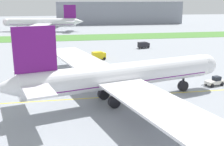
{
  "coord_description": "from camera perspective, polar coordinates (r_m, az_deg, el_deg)",
  "views": [
    {
      "loc": [
        -16.47,
        -54.6,
        19.92
      ],
      "look_at": [
        -5.23,
        6.86,
        3.39
      ],
      "focal_mm": 44.95,
      "sensor_mm": 36.0,
      "label": 1
    }
  ],
  "objects": [
    {
      "name": "apron_taxi_line",
      "position": [
        60.58,
        6.03,
        -4.46
      ],
      "size": [
        280.0,
        0.36,
        0.01
      ],
      "primitive_type": "cube",
      "color": "yellow",
      "rests_on": "ground"
    },
    {
      "name": "service_truck_baggage_loader",
      "position": [
        94.91,
        -2.72,
        3.61
      ],
      "size": [
        4.8,
        3.24,
        2.72
      ],
      "color": "yellow",
      "rests_on": "ground"
    },
    {
      "name": "parked_airliner_far_centre",
      "position": [
        184.85,
        -13.75,
        9.95
      ],
      "size": [
        50.66,
        81.29,
        16.44
      ],
      "color": "white",
      "rests_on": "ground"
    },
    {
      "name": "airliner_foreground",
      "position": [
        54.97,
        1.64,
        -0.6
      ],
      "size": [
        47.19,
        76.02,
        15.62
      ],
      "color": "white",
      "rests_on": "ground"
    },
    {
      "name": "grass_median_strip",
      "position": [
        152.31,
        -4.1,
        7.28
      ],
      "size": [
        320.0,
        24.0,
        0.1
      ],
      "primitive_type": "cube",
      "color": "#4C8438",
      "rests_on": "ground"
    },
    {
      "name": "ground_plane",
      "position": [
        60.4,
        6.09,
        -4.52
      ],
      "size": [
        600.0,
        600.0,
        0.0
      ],
      "primitive_type": "plane",
      "color": "#9399A0",
      "rests_on": "ground"
    },
    {
      "name": "terminal_building",
      "position": [
        236.62,
        1.51,
        12.17
      ],
      "size": [
        102.19,
        20.0,
        18.0
      ],
      "primitive_type": "cube",
      "color": "gray",
      "rests_on": "ground"
    },
    {
      "name": "ground_crew_wingwalker_port",
      "position": [
        55.81,
        0.17,
        -4.98
      ],
      "size": [
        0.55,
        0.39,
        1.67
      ],
      "color": "black",
      "rests_on": "ground"
    },
    {
      "name": "pushback_tug",
      "position": [
        70.8,
        20.16,
        -1.62
      ],
      "size": [
        6.31,
        3.24,
        2.16
      ],
      "color": "white",
      "rests_on": "ground"
    },
    {
      "name": "service_truck_fuel_bowser",
      "position": [
        118.05,
        6.44,
        5.72
      ],
      "size": [
        5.17,
        3.47,
        2.62
      ],
      "color": "black",
      "rests_on": "ground"
    }
  ]
}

